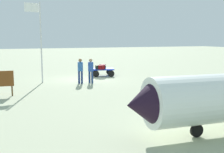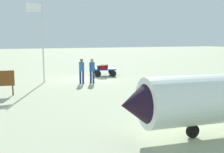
{
  "view_description": "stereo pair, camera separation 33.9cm",
  "coord_description": "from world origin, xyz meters",
  "px_view_note": "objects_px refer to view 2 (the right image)",
  "views": [
    {
      "loc": [
        5.38,
        20.15,
        3.21
      ],
      "look_at": [
        0.02,
        6.0,
        1.03
      ],
      "focal_mm": 44.13,
      "sensor_mm": 36.0,
      "label": 1
    },
    {
      "loc": [
        5.06,
        20.27,
        3.21
      ],
      "look_at": [
        0.02,
        6.0,
        1.03
      ],
      "focal_mm": 44.13,
      "sensor_mm": 36.0,
      "label": 2
    }
  ],
  "objects_px": {
    "suitcase_tan": "(100,67)",
    "worker_lead": "(82,69)",
    "luggage_cart": "(105,70)",
    "signboard": "(3,80)",
    "flagpole": "(41,35)",
    "suitcase_maroon": "(103,67)",
    "suitcase_navy": "(104,67)",
    "suitcase_grey": "(105,66)",
    "worker_trailing": "(92,68)"
  },
  "relations": [
    {
      "from": "suitcase_grey",
      "to": "worker_lead",
      "type": "distance_m",
      "value": 4.63
    },
    {
      "from": "suitcase_grey",
      "to": "worker_trailing",
      "type": "relative_size",
      "value": 0.28
    },
    {
      "from": "suitcase_navy",
      "to": "flagpole",
      "type": "bearing_deg",
      "value": 15.87
    },
    {
      "from": "suitcase_grey",
      "to": "suitcase_maroon",
      "type": "relative_size",
      "value": 0.95
    },
    {
      "from": "luggage_cart",
      "to": "suitcase_navy",
      "type": "bearing_deg",
      "value": 58.96
    },
    {
      "from": "suitcase_grey",
      "to": "suitcase_tan",
      "type": "bearing_deg",
      "value": 54.17
    },
    {
      "from": "worker_lead",
      "to": "suitcase_tan",
      "type": "bearing_deg",
      "value": -129.02
    },
    {
      "from": "worker_lead",
      "to": "signboard",
      "type": "height_order",
      "value": "worker_lead"
    },
    {
      "from": "suitcase_maroon",
      "to": "worker_lead",
      "type": "relative_size",
      "value": 0.29
    },
    {
      "from": "suitcase_maroon",
      "to": "flagpole",
      "type": "xyz_separation_m",
      "value": [
        4.91,
        1.14,
        2.58
      ]
    },
    {
      "from": "flagpole",
      "to": "suitcase_grey",
      "type": "bearing_deg",
      "value": -157.32
    },
    {
      "from": "flagpole",
      "to": "suitcase_tan",
      "type": "bearing_deg",
      "value": -164.29
    },
    {
      "from": "suitcase_navy",
      "to": "suitcase_tan",
      "type": "distance_m",
      "value": 0.34
    },
    {
      "from": "suitcase_tan",
      "to": "suitcase_grey",
      "type": "xyz_separation_m",
      "value": [
        -0.67,
        -0.93,
        -0.01
      ]
    },
    {
      "from": "suitcase_navy",
      "to": "suitcase_grey",
      "type": "relative_size",
      "value": 1.44
    },
    {
      "from": "suitcase_navy",
      "to": "suitcase_maroon",
      "type": "distance_m",
      "value": 0.34
    },
    {
      "from": "luggage_cart",
      "to": "flagpole",
      "type": "bearing_deg",
      "value": 17.89
    },
    {
      "from": "suitcase_grey",
      "to": "signboard",
      "type": "xyz_separation_m",
      "value": [
        7.83,
        6.17,
        0.13
      ]
    },
    {
      "from": "suitcase_navy",
      "to": "signboard",
      "type": "height_order",
      "value": "signboard"
    },
    {
      "from": "worker_lead",
      "to": "suitcase_maroon",
      "type": "bearing_deg",
      "value": -133.24
    },
    {
      "from": "suitcase_navy",
      "to": "suitcase_maroon",
      "type": "height_order",
      "value": "suitcase_maroon"
    },
    {
      "from": "suitcase_navy",
      "to": "worker_lead",
      "type": "height_order",
      "value": "worker_lead"
    },
    {
      "from": "worker_trailing",
      "to": "signboard",
      "type": "relative_size",
      "value": 1.24
    },
    {
      "from": "suitcase_tan",
      "to": "worker_lead",
      "type": "relative_size",
      "value": 0.28
    },
    {
      "from": "suitcase_tan",
      "to": "suitcase_grey",
      "type": "distance_m",
      "value": 1.14
    },
    {
      "from": "suitcase_navy",
      "to": "flagpole",
      "type": "relative_size",
      "value": 0.12
    },
    {
      "from": "luggage_cart",
      "to": "signboard",
      "type": "bearing_deg",
      "value": 36.26
    },
    {
      "from": "suitcase_navy",
      "to": "worker_trailing",
      "type": "height_order",
      "value": "worker_trailing"
    },
    {
      "from": "luggage_cart",
      "to": "worker_lead",
      "type": "distance_m",
      "value": 4.08
    },
    {
      "from": "suitcase_maroon",
      "to": "worker_lead",
      "type": "xyz_separation_m",
      "value": [
        2.36,
        2.51,
        0.24
      ]
    },
    {
      "from": "flagpole",
      "to": "worker_lead",
      "type": "bearing_deg",
      "value": 151.85
    },
    {
      "from": "suitcase_maroon",
      "to": "worker_trailing",
      "type": "distance_m",
      "value": 3.06
    },
    {
      "from": "worker_trailing",
      "to": "flagpole",
      "type": "bearing_deg",
      "value": -23.71
    },
    {
      "from": "suitcase_tan",
      "to": "suitcase_grey",
      "type": "bearing_deg",
      "value": -125.83
    },
    {
      "from": "luggage_cart",
      "to": "suitcase_tan",
      "type": "distance_m",
      "value": 0.67
    },
    {
      "from": "worker_trailing",
      "to": "flagpole",
      "type": "xyz_separation_m",
      "value": [
        3.28,
        -1.44,
        2.34
      ]
    },
    {
      "from": "luggage_cart",
      "to": "signboard",
      "type": "height_order",
      "value": "signboard"
    },
    {
      "from": "suitcase_navy",
      "to": "suitcase_tan",
      "type": "relative_size",
      "value": 1.41
    },
    {
      "from": "suitcase_maroon",
      "to": "signboard",
      "type": "bearing_deg",
      "value": 34.59
    },
    {
      "from": "suitcase_grey",
      "to": "worker_lead",
      "type": "bearing_deg",
      "value": 51.77
    },
    {
      "from": "suitcase_maroon",
      "to": "suitcase_tan",
      "type": "bearing_deg",
      "value": -49.42
    },
    {
      "from": "suitcase_maroon",
      "to": "signboard",
      "type": "distance_m",
      "value": 8.9
    },
    {
      "from": "luggage_cart",
      "to": "suitcase_tan",
      "type": "height_order",
      "value": "suitcase_tan"
    },
    {
      "from": "worker_lead",
      "to": "flagpole",
      "type": "relative_size",
      "value": 0.31
    },
    {
      "from": "suitcase_navy",
      "to": "suitcase_maroon",
      "type": "xyz_separation_m",
      "value": [
        0.16,
        0.3,
        0.03
      ]
    },
    {
      "from": "worker_lead",
      "to": "flagpole",
      "type": "height_order",
      "value": "flagpole"
    },
    {
      "from": "suitcase_tan",
      "to": "worker_lead",
      "type": "distance_m",
      "value": 3.49
    },
    {
      "from": "suitcase_navy",
      "to": "suitcase_grey",
      "type": "height_order",
      "value": "suitcase_navy"
    },
    {
      "from": "suitcase_tan",
      "to": "flagpole",
      "type": "relative_size",
      "value": 0.09
    },
    {
      "from": "suitcase_grey",
      "to": "flagpole",
      "type": "distance_m",
      "value": 6.42
    }
  ]
}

